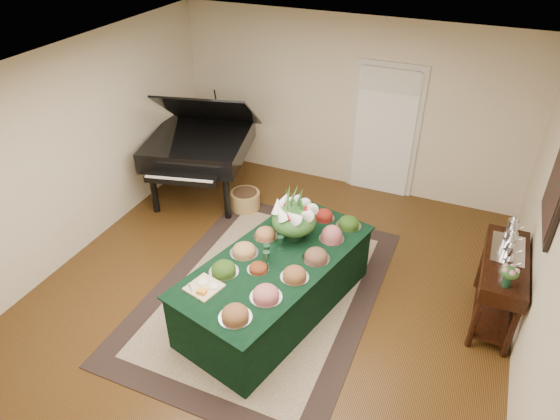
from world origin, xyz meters
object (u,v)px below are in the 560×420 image
at_px(buffet_table, 276,284).
at_px(floral_centerpiece, 294,215).
at_px(mahogany_sideboard, 503,273).
at_px(grand_piano, 200,144).

distance_m(buffet_table, floral_centerpiece, 0.82).
distance_m(buffet_table, mahogany_sideboard, 2.49).
bearing_deg(mahogany_sideboard, buffet_table, -160.40).
relative_size(buffet_table, grand_piano, 1.32).
distance_m(grand_piano, mahogany_sideboard, 4.57).
bearing_deg(floral_centerpiece, mahogany_sideboard, 9.44).
relative_size(buffet_table, floral_centerpiece, 4.93).
bearing_deg(mahogany_sideboard, floral_centerpiece, -170.56).
distance_m(floral_centerpiece, grand_piano, 2.60).
bearing_deg(mahogany_sideboard, grand_piano, 166.21).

